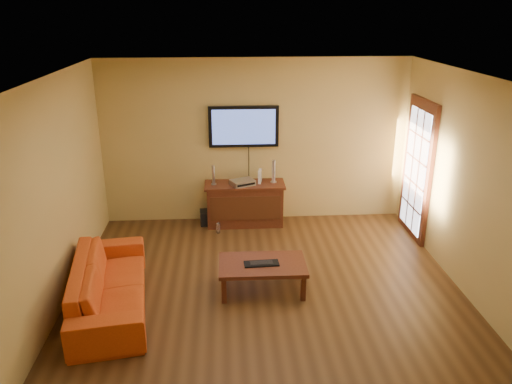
{
  "coord_description": "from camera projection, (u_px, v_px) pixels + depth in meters",
  "views": [
    {
      "loc": [
        -0.49,
        -5.45,
        3.43
      ],
      "look_at": [
        -0.09,
        0.8,
        1.1
      ],
      "focal_mm": 35.0,
      "sensor_mm": 36.0,
      "label": 1
    }
  ],
  "objects": [
    {
      "name": "game_console",
      "position": [
        260.0,
        176.0,
        8.17
      ],
      "size": [
        0.08,
        0.17,
        0.22
      ],
      "primitive_type": "cube",
      "rotation": [
        0.0,
        0.0,
        -0.19
      ],
      "color": "white",
      "rests_on": "media_console"
    },
    {
      "name": "sofa",
      "position": [
        109.0,
        277.0,
        5.94
      ],
      "size": [
        0.91,
        2.15,
        0.81
      ],
      "primitive_type": "imported",
      "rotation": [
        0.0,
        0.0,
        1.72
      ],
      "color": "#C84816",
      "rests_on": "ground"
    },
    {
      "name": "bottle",
      "position": [
        218.0,
        228.0,
        8.03
      ],
      "size": [
        0.06,
        0.06,
        0.18
      ],
      "color": "white",
      "rests_on": "ground"
    },
    {
      "name": "subwoofer",
      "position": [
        208.0,
        217.0,
        8.35
      ],
      "size": [
        0.26,
        0.26,
        0.24
      ],
      "primitive_type": "cube",
      "rotation": [
        0.0,
        0.0,
        0.09
      ],
      "color": "black",
      "rests_on": "ground"
    },
    {
      "name": "av_receiver",
      "position": [
        243.0,
        182.0,
        8.09
      ],
      "size": [
        0.44,
        0.39,
        0.08
      ],
      "primitive_type": "cube",
      "rotation": [
        0.0,
        0.0,
        0.43
      ],
      "color": "silver",
      "rests_on": "media_console"
    },
    {
      "name": "media_console",
      "position": [
        245.0,
        204.0,
        8.28
      ],
      "size": [
        1.31,
        0.5,
        0.71
      ],
      "color": "#421B0F",
      "rests_on": "ground"
    },
    {
      "name": "speaker_right",
      "position": [
        274.0,
        172.0,
        8.17
      ],
      "size": [
        0.1,
        0.1,
        0.38
      ],
      "color": "silver",
      "rests_on": "media_console"
    },
    {
      "name": "keyboard",
      "position": [
        261.0,
        263.0,
        6.27
      ],
      "size": [
        0.45,
        0.19,
        0.03
      ],
      "color": "black",
      "rests_on": "coffee_table"
    },
    {
      "name": "speaker_left",
      "position": [
        213.0,
        176.0,
        8.07
      ],
      "size": [
        0.09,
        0.09,
        0.32
      ],
      "color": "silver",
      "rests_on": "media_console"
    },
    {
      "name": "ground_plane",
      "position": [
        267.0,
        295.0,
        6.32
      ],
      "size": [
        5.0,
        5.0,
        0.0
      ],
      "primitive_type": "plane",
      "color": "#3D2510",
      "rests_on": "ground"
    },
    {
      "name": "room_walls",
      "position": [
        264.0,
        153.0,
        6.32
      ],
      "size": [
        5.0,
        5.0,
        5.0
      ],
      "color": "tan",
      "rests_on": "ground"
    },
    {
      "name": "television",
      "position": [
        244.0,
        127.0,
        8.04
      ],
      "size": [
        1.13,
        0.08,
        0.67
      ],
      "color": "black",
      "rests_on": "ground"
    },
    {
      "name": "coffee_table",
      "position": [
        262.0,
        266.0,
        6.32
      ],
      "size": [
        1.1,
        0.67,
        0.39
      ],
      "color": "#421B0F",
      "rests_on": "ground"
    },
    {
      "name": "french_door",
      "position": [
        417.0,
        171.0,
        7.69
      ],
      "size": [
        0.07,
        1.02,
        2.22
      ],
      "color": "#421B0F",
      "rests_on": "ground"
    }
  ]
}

